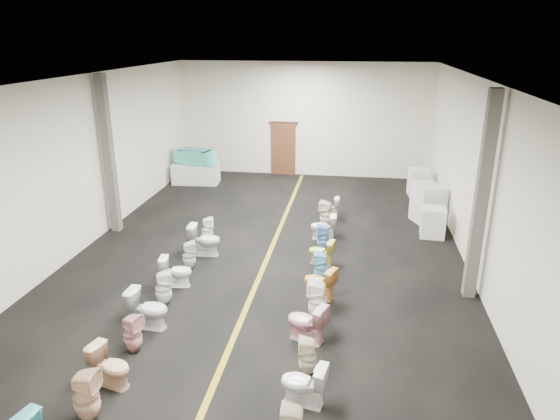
# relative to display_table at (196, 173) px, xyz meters

# --- Properties ---
(floor) EXTENTS (16.00, 16.00, 0.00)m
(floor) POSITION_rel_display_table_xyz_m (3.95, -6.12, -0.39)
(floor) COLOR black
(floor) RESTS_ON ground
(ceiling) EXTENTS (16.00, 16.00, 0.00)m
(ceiling) POSITION_rel_display_table_xyz_m (3.95, -6.12, 4.11)
(ceiling) COLOR black
(ceiling) RESTS_ON ground
(wall_back) EXTENTS (10.00, 0.00, 10.00)m
(wall_back) POSITION_rel_display_table_xyz_m (3.95, 1.88, 1.86)
(wall_back) COLOR beige
(wall_back) RESTS_ON ground
(wall_front) EXTENTS (10.00, 0.00, 10.00)m
(wall_front) POSITION_rel_display_table_xyz_m (3.95, -14.12, 1.86)
(wall_front) COLOR beige
(wall_front) RESTS_ON ground
(wall_left) EXTENTS (0.00, 16.00, 16.00)m
(wall_left) POSITION_rel_display_table_xyz_m (-1.05, -6.12, 1.86)
(wall_left) COLOR beige
(wall_left) RESTS_ON ground
(wall_right) EXTENTS (0.00, 16.00, 16.00)m
(wall_right) POSITION_rel_display_table_xyz_m (8.95, -6.12, 1.86)
(wall_right) COLOR beige
(wall_right) RESTS_ON ground
(aisle_stripe) EXTENTS (0.12, 15.60, 0.01)m
(aisle_stripe) POSITION_rel_display_table_xyz_m (3.95, -6.12, -0.38)
(aisle_stripe) COLOR olive
(aisle_stripe) RESTS_ON floor
(back_door) EXTENTS (1.00, 0.10, 2.10)m
(back_door) POSITION_rel_display_table_xyz_m (3.15, 1.82, 0.66)
(back_door) COLOR #562D19
(back_door) RESTS_ON floor
(door_frame) EXTENTS (1.15, 0.08, 0.10)m
(door_frame) POSITION_rel_display_table_xyz_m (3.15, 1.83, 1.73)
(door_frame) COLOR #331C11
(door_frame) RESTS_ON back_door
(column_left) EXTENTS (0.25, 0.25, 4.50)m
(column_left) POSITION_rel_display_table_xyz_m (-0.80, -5.12, 1.86)
(column_left) COLOR #59544C
(column_left) RESTS_ON floor
(column_right) EXTENTS (0.25, 0.25, 4.50)m
(column_right) POSITION_rel_display_table_xyz_m (8.70, -7.62, 1.86)
(column_right) COLOR #59544C
(column_right) RESTS_ON floor
(display_table) EXTENTS (1.81, 1.01, 0.77)m
(display_table) POSITION_rel_display_table_xyz_m (0.00, 0.00, 0.00)
(display_table) COLOR white
(display_table) RESTS_ON floor
(bathtub) EXTENTS (1.83, 0.91, 0.55)m
(bathtub) POSITION_rel_display_table_xyz_m (-0.00, 0.00, 0.68)
(bathtub) COLOR #42C0AA
(bathtub) RESTS_ON display_table
(appliance_crate_a) EXTENTS (0.71, 0.71, 0.85)m
(appliance_crate_a) POSITION_rel_display_table_xyz_m (8.35, -4.20, 0.04)
(appliance_crate_a) COLOR silver
(appliance_crate_a) RESTS_ON floor
(appliance_crate_b) EXTENTS (1.07, 1.07, 1.13)m
(appliance_crate_b) POSITION_rel_display_table_xyz_m (8.35, -2.98, 0.18)
(appliance_crate_b) COLOR silver
(appliance_crate_b) RESTS_ON floor
(appliance_crate_c) EXTENTS (0.78, 0.78, 0.82)m
(appliance_crate_c) POSITION_rel_display_table_xyz_m (8.35, -1.49, 0.02)
(appliance_crate_c) COLOR silver
(appliance_crate_c) RESTS_ON floor
(appliance_crate_d) EXTENTS (0.73, 0.73, 0.97)m
(appliance_crate_d) POSITION_rel_display_table_xyz_m (8.35, -0.28, 0.10)
(appliance_crate_d) COLOR white
(appliance_crate_d) RESTS_ON floor
(toilet_left_1) EXTENTS (0.40, 0.39, 0.86)m
(toilet_left_1) POSITION_rel_display_table_xyz_m (2.32, -12.45, 0.04)
(toilet_left_1) COLOR #D7A988
(toilet_left_1) RESTS_ON floor
(toilet_left_2) EXTENTS (0.79, 0.57, 0.72)m
(toilet_left_2) POSITION_rel_display_table_xyz_m (2.30, -11.65, -0.03)
(toilet_left_2) COLOR #D7A883
(toilet_left_2) RESTS_ON floor
(toilet_left_3) EXTENTS (0.43, 0.42, 0.75)m
(toilet_left_3) POSITION_rel_display_table_xyz_m (2.25, -10.72, -0.01)
(toilet_left_3) COLOR #D39395
(toilet_left_3) RESTS_ON floor
(toilet_left_4) EXTENTS (0.81, 0.49, 0.81)m
(toilet_left_4) POSITION_rel_display_table_xyz_m (2.22, -9.92, 0.02)
(toilet_left_4) COLOR silver
(toilet_left_4) RESTS_ON floor
(toilet_left_5) EXTENTS (0.47, 0.46, 0.77)m
(toilet_left_5) POSITION_rel_display_table_xyz_m (2.18, -9.03, -0.00)
(toilet_left_5) COLOR white
(toilet_left_5) RESTS_ON floor
(toilet_left_6) EXTENTS (0.75, 0.49, 0.72)m
(toilet_left_6) POSITION_rel_display_table_xyz_m (2.16, -8.19, -0.03)
(toilet_left_6) COLOR white
(toilet_left_6) RESTS_ON floor
(toilet_left_7) EXTENTS (0.43, 0.43, 0.72)m
(toilet_left_7) POSITION_rel_display_table_xyz_m (2.16, -7.30, -0.03)
(toilet_left_7) COLOR silver
(toilet_left_7) RESTS_ON floor
(toilet_left_8) EXTENTS (0.85, 0.51, 0.84)m
(toilet_left_8) POSITION_rel_display_table_xyz_m (2.30, -6.43, 0.03)
(toilet_left_8) COLOR silver
(toilet_left_8) RESTS_ON floor
(toilet_left_9) EXTENTS (0.43, 0.42, 0.71)m
(toilet_left_9) POSITION_rel_display_table_xyz_m (2.12, -5.57, -0.03)
(toilet_left_9) COLOR white
(toilet_left_9) RESTS_ON floor
(toilet_right_1) EXTENTS (0.79, 0.54, 0.74)m
(toilet_right_1) POSITION_rel_display_table_xyz_m (5.46, -11.62, -0.02)
(toilet_right_1) COLOR white
(toilet_right_1) RESTS_ON floor
(toilet_right_2) EXTENTS (0.35, 0.34, 0.70)m
(toilet_right_2) POSITION_rel_display_table_xyz_m (5.46, -10.88, -0.04)
(toilet_right_2) COLOR beige
(toilet_right_2) RESTS_ON floor
(toilet_right_3) EXTENTS (0.87, 0.69, 0.78)m
(toilet_right_3) POSITION_rel_display_table_xyz_m (5.33, -9.90, 0.00)
(toilet_right_3) COLOR pink
(toilet_right_3) RESTS_ON floor
(toilet_right_4) EXTENTS (0.43, 0.42, 0.86)m
(toilet_right_4) POSITION_rel_display_table_xyz_m (5.47, -9.12, 0.04)
(toilet_right_4) COLOR white
(toilet_right_4) RESTS_ON floor
(toilet_right_5) EXTENTS (0.83, 0.66, 0.74)m
(toilet_right_5) POSITION_rel_display_table_xyz_m (5.44, -8.23, -0.02)
(toilet_right_5) COLOR gold
(toilet_right_5) RESTS_ON floor
(toilet_right_6) EXTENTS (0.34, 0.34, 0.74)m
(toilet_right_6) POSITION_rel_display_table_xyz_m (5.42, -7.48, -0.02)
(toilet_right_6) COLOR #86CBF5
(toilet_right_6) RESTS_ON floor
(toilet_right_7) EXTENTS (0.71, 0.51, 0.66)m
(toilet_right_7) POSITION_rel_display_table_xyz_m (5.35, -6.53, -0.06)
(toilet_right_7) COLOR #E1D64F
(toilet_right_7) RESTS_ON floor
(toilet_right_8) EXTENTS (0.38, 0.37, 0.72)m
(toilet_right_8) POSITION_rel_display_table_xyz_m (5.33, -5.65, -0.03)
(toilet_right_8) COLOR #6AABE4
(toilet_right_8) RESTS_ON floor
(toilet_right_9) EXTENTS (0.73, 0.44, 0.73)m
(toilet_right_9) POSITION_rel_display_table_xyz_m (5.28, -4.88, -0.02)
(toilet_right_9) COLOR white
(toilet_right_9) RESTS_ON floor
(toilet_right_10) EXTENTS (0.46, 0.46, 0.83)m
(toilet_right_10) POSITION_rel_display_table_xyz_m (5.30, -3.98, 0.03)
(toilet_right_10) COLOR beige
(toilet_right_10) RESTS_ON floor
(toilet_right_11) EXTENTS (0.65, 0.37, 0.66)m
(toilet_right_11) POSITION_rel_display_table_xyz_m (5.33, -3.07, -0.06)
(toilet_right_11) COLOR white
(toilet_right_11) RESTS_ON floor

